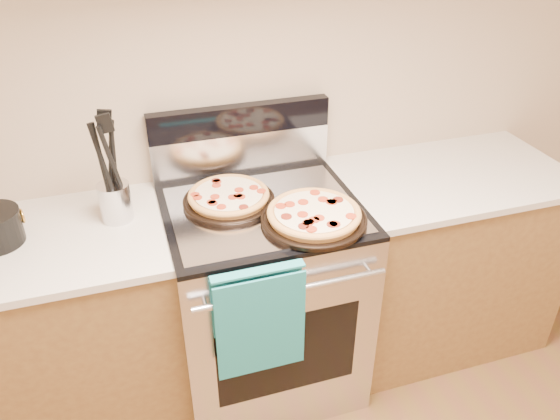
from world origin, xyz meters
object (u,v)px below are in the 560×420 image
object	(u,v)px
pepperoni_pizza_front	(314,216)
utensil_crock	(115,202)
range_body	(264,299)
pepperoni_pizza_back	(229,197)

from	to	relation	value
pepperoni_pizza_front	utensil_crock	xyz separation A→B (m)	(-0.69, 0.27, 0.03)
range_body	utensil_crock	world-z (taller)	utensil_crock
range_body	pepperoni_pizza_back	xyz separation A→B (m)	(-0.12, 0.06, 0.50)
pepperoni_pizza_front	utensil_crock	bearing A→B (deg)	158.82
pepperoni_pizza_front	utensil_crock	distance (m)	0.74
pepperoni_pizza_back	utensil_crock	distance (m)	0.42
range_body	utensil_crock	bearing A→B (deg)	169.87
range_body	pepperoni_pizza_back	size ratio (longest dim) A/B	2.55
range_body	pepperoni_pizza_front	bearing A→B (deg)	-48.40
pepperoni_pizza_front	utensil_crock	world-z (taller)	utensil_crock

